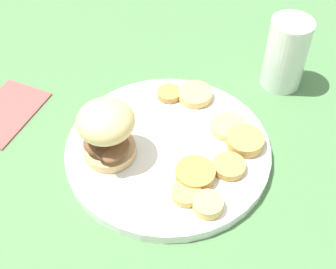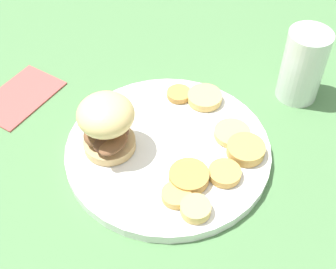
# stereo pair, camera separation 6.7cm
# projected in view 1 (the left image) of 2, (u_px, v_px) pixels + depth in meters

# --- Properties ---
(ground_plane) EXTENTS (4.00, 4.00, 0.00)m
(ground_plane) POSITION_uv_depth(u_px,v_px,m) (168.00, 154.00, 0.70)
(ground_plane) COLOR #4C7A47
(dinner_plate) EXTENTS (0.30, 0.30, 0.02)m
(dinner_plate) POSITION_uv_depth(u_px,v_px,m) (168.00, 149.00, 0.70)
(dinner_plate) COLOR white
(dinner_plate) RESTS_ON ground_plane
(sandwich) EXTENTS (0.09, 0.08, 0.09)m
(sandwich) POSITION_uv_depth(u_px,v_px,m) (107.00, 133.00, 0.64)
(sandwich) COLOR tan
(sandwich) RESTS_ON dinner_plate
(potato_round_0) EXTENTS (0.05, 0.05, 0.01)m
(potato_round_0) POSITION_uv_depth(u_px,v_px,m) (229.00, 166.00, 0.66)
(potato_round_0) COLOR tan
(potato_round_0) RESTS_ON dinner_plate
(potato_round_1) EXTENTS (0.04, 0.04, 0.01)m
(potato_round_1) POSITION_uv_depth(u_px,v_px,m) (186.00, 193.00, 0.63)
(potato_round_1) COLOR tan
(potato_round_1) RESTS_ON dinner_plate
(potato_round_2) EXTENTS (0.05, 0.05, 0.01)m
(potato_round_2) POSITION_uv_depth(u_px,v_px,m) (229.00, 126.00, 0.71)
(potato_round_2) COLOR #DBB766
(potato_round_2) RESTS_ON dinner_plate
(potato_round_3) EXTENTS (0.06, 0.06, 0.02)m
(potato_round_3) POSITION_uv_depth(u_px,v_px,m) (245.00, 141.00, 0.69)
(potato_round_3) COLOR tan
(potato_round_3) RESTS_ON dinner_plate
(potato_round_4) EXTENTS (0.06, 0.06, 0.01)m
(potato_round_4) POSITION_uv_depth(u_px,v_px,m) (195.00, 94.00, 0.76)
(potato_round_4) COLOR #DBB766
(potato_round_4) RESTS_ON dinner_plate
(potato_round_5) EXTENTS (0.04, 0.04, 0.01)m
(potato_round_5) POSITION_uv_depth(u_px,v_px,m) (208.00, 204.00, 0.61)
(potato_round_5) COLOR #DBB766
(potato_round_5) RESTS_ON dinner_plate
(potato_round_6) EXTENTS (0.04, 0.04, 0.01)m
(potato_round_6) POSITION_uv_depth(u_px,v_px,m) (169.00, 93.00, 0.76)
(potato_round_6) COLOR #BC8942
(potato_round_6) RESTS_ON dinner_plate
(potato_round_7) EXTENTS (0.06, 0.06, 0.01)m
(potato_round_7) POSITION_uv_depth(u_px,v_px,m) (195.00, 174.00, 0.65)
(potato_round_7) COLOR #BC8942
(potato_round_7) RESTS_ON dinner_plate
(drinking_glass) EXTENTS (0.07, 0.07, 0.12)m
(drinking_glass) POSITION_uv_depth(u_px,v_px,m) (286.00, 54.00, 0.77)
(drinking_glass) COLOR silver
(drinking_glass) RESTS_ON ground_plane
(napkin) EXTENTS (0.16, 0.15, 0.01)m
(napkin) POSITION_uv_depth(u_px,v_px,m) (5.00, 112.00, 0.76)
(napkin) COLOR #B24C47
(napkin) RESTS_ON ground_plane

